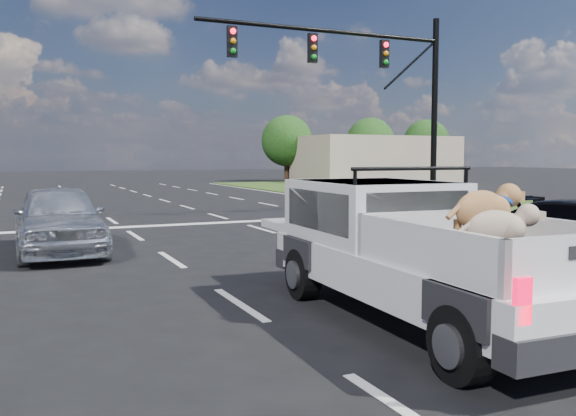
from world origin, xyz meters
TOP-DOWN VIEW (x-y plane):
  - ground at (0.00, 0.00)m, footprint 160.00×160.00m
  - road_markings at (0.00, 6.56)m, footprint 17.75×60.00m
  - traffic_signal at (7.20, 10.50)m, footprint 9.11×0.31m
  - building_right at (22.00, 34.00)m, footprint 12.00×7.00m
  - tree_far_d at (16.00, 38.00)m, footprint 4.20×4.20m
  - tree_far_e at (24.00, 38.00)m, footprint 4.20×4.20m
  - tree_far_f at (30.00, 38.00)m, footprint 4.20×4.20m
  - pickup_truck at (-0.02, -1.58)m, footprint 2.07×5.18m
  - silver_sedan at (-3.71, 5.80)m, footprint 1.74×4.32m

SIDE VIEW (x-z plane):
  - ground at x=0.00m, z-range 0.00..0.00m
  - road_markings at x=0.00m, z-range 0.00..0.01m
  - silver_sedan at x=-3.71m, z-range 0.00..1.47m
  - pickup_truck at x=-0.02m, z-range -0.07..1.85m
  - building_right at x=22.00m, z-range 0.00..3.60m
  - tree_far_d at x=16.00m, z-range 0.59..5.99m
  - tree_far_e at x=24.00m, z-range 0.59..5.99m
  - tree_far_f at x=30.00m, z-range 0.59..5.99m
  - traffic_signal at x=7.20m, z-range 1.23..8.23m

